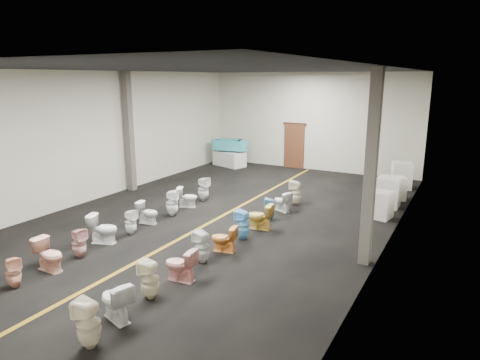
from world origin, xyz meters
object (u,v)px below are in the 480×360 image
(appliance_crate_d, at_px, (402,175))
(toilet_left_2, at_px, (49,255))
(toilet_right_1, at_px, (115,301))
(toilet_right_7, at_px, (260,216))
(toilet_left_3, at_px, (79,243))
(toilet_left_5, at_px, (131,222))
(toilet_right_8, at_px, (270,209))
(appliance_crate_c, at_px, (394,188))
(toilet_right_0, at_px, (88,324))
(toilet_right_10, at_px, (296,193))
(toilet_right_2, at_px, (150,279))
(toilet_right_5, at_px, (224,239))
(toilet_right_4, at_px, (202,247))
(toilet_left_9, at_px, (203,189))
(display_table, at_px, (229,159))
(toilet_left_6, at_px, (148,213))
(toilet_left_8, at_px, (187,197))
(bathtub, at_px, (229,144))
(toilet_left_7, at_px, (172,203))
(toilet_right_9, at_px, (282,201))
(appliance_crate_a, at_px, (380,205))
(appliance_crate_b, at_px, (388,192))
(toilet_left_1, at_px, (13,272))
(toilet_right_6, at_px, (243,225))
(toilet_left_4, at_px, (103,229))
(toilet_right_3, at_px, (180,265))

(appliance_crate_d, distance_m, toilet_left_2, 12.97)
(toilet_right_1, relative_size, toilet_right_7, 0.99)
(toilet_left_3, xyz_separation_m, toilet_left_5, (-0.02, 1.80, -0.02))
(toilet_right_8, bearing_deg, toilet_right_7, -10.39)
(appliance_crate_c, bearing_deg, toilet_right_0, -103.72)
(toilet_right_10, bearing_deg, toilet_right_2, -7.14)
(toilet_right_0, bearing_deg, appliance_crate_c, 158.10)
(toilet_right_0, height_order, toilet_right_2, toilet_right_0)
(toilet_right_5, bearing_deg, toilet_right_4, -19.35)
(toilet_left_2, bearing_deg, appliance_crate_d, -25.60)
(toilet_left_9, bearing_deg, display_table, 29.20)
(toilet_left_6, distance_m, toilet_left_8, 1.94)
(toilet_left_5, distance_m, toilet_right_7, 3.64)
(toilet_left_3, distance_m, toilet_right_10, 7.28)
(toilet_right_7, height_order, toilet_right_10, toilet_right_10)
(toilet_left_5, distance_m, toilet_left_9, 3.76)
(bathtub, bearing_deg, display_table, -74.70)
(toilet_left_7, height_order, toilet_left_9, toilet_left_9)
(toilet_left_5, bearing_deg, toilet_left_3, 179.79)
(toilet_left_6, xyz_separation_m, toilet_right_9, (3.05, 3.05, -0.00))
(appliance_crate_a, distance_m, toilet_right_8, 3.45)
(toilet_right_4, height_order, toilet_right_8, toilet_right_4)
(toilet_left_5, xyz_separation_m, toilet_right_8, (2.86, 3.02, -0.01))
(appliance_crate_b, bearing_deg, toilet_left_2, -123.57)
(toilet_left_1, height_order, toilet_left_9, toilet_left_9)
(toilet_right_6, bearing_deg, toilet_right_5, 1.64)
(appliance_crate_b, relative_size, toilet_left_5, 1.41)
(appliance_crate_c, relative_size, toilet_left_5, 1.14)
(display_table, xyz_separation_m, toilet_left_9, (2.26, -5.74, 0.07))
(appliance_crate_a, xyz_separation_m, toilet_right_8, (-2.94, -1.81, -0.08))
(bathtub, xyz_separation_m, toilet_left_5, (2.33, -9.51, -0.71))
(toilet_right_2, bearing_deg, toilet_left_5, -138.23)
(toilet_left_2, xyz_separation_m, toilet_left_4, (-0.18, 1.79, 0.01))
(toilet_right_4, distance_m, toilet_right_7, 2.71)
(toilet_right_8, bearing_deg, toilet_right_6, -15.76)
(toilet_right_3, relative_size, toilet_right_4, 0.93)
(toilet_right_6, bearing_deg, toilet_right_10, -179.04)
(toilet_left_1, xyz_separation_m, toilet_right_3, (2.85, 1.92, 0.02))
(toilet_right_5, bearing_deg, toilet_left_4, -82.88)
(appliance_crate_d, height_order, toilet_right_6, appliance_crate_d)
(toilet_left_6, relative_size, toilet_right_3, 0.91)
(appliance_crate_d, bearing_deg, toilet_left_8, -134.28)
(toilet_left_5, bearing_deg, toilet_left_1, 179.83)
(appliance_crate_c, distance_m, toilet_right_2, 10.20)
(toilet_left_4, height_order, toilet_right_1, toilet_left_4)
(toilet_left_8, xyz_separation_m, toilet_right_8, (2.99, 0.14, 0.00))
(toilet_right_0, bearing_deg, bathtub, -166.94)
(toilet_right_1, xyz_separation_m, toilet_right_3, (0.10, 1.81, -0.01))
(toilet_right_1, bearing_deg, toilet_right_2, -164.33)
(toilet_left_5, xyz_separation_m, toilet_left_7, (-0.00, 1.87, 0.06))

